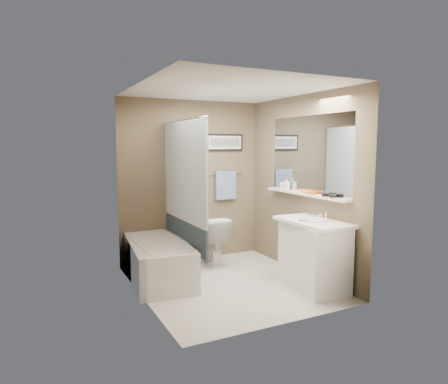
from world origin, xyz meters
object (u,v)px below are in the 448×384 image
candle_bowl_near (333,196)px  hair_brush_front (311,192)px  soap_bottle (286,184)px  candle_bowl_far (325,195)px  bathtub (158,261)px  glass_jar (283,186)px  toilet (210,240)px  vanity (313,256)px  hair_brush_back (305,191)px

candle_bowl_near → hair_brush_front: 0.41m
soap_bottle → candle_bowl_far: bearing=-90.0°
bathtub → glass_jar: (1.79, -0.21, 0.92)m
toilet → vanity: vanity is taller
vanity → candle_bowl_far: bearing=15.8°
candle_bowl_near → hair_brush_front: size_ratio=0.41×
candle_bowl_far → hair_brush_back: size_ratio=0.41×
vanity → candle_bowl_near: (0.19, -0.10, 0.73)m
bathtub → hair_brush_front: (1.79, -0.83, 0.89)m
bathtub → hair_brush_back: 2.12m
toilet → candle_bowl_near: 1.97m
candle_bowl_far → glass_jar: size_ratio=0.90×
vanity → candle_bowl_near: 0.76m
candle_bowl_near → hair_brush_back: size_ratio=0.41×
candle_bowl_far → toilet: bearing=122.2°
hair_brush_back → bathtub: bearing=158.2°
toilet → hair_brush_front: size_ratio=3.24×
glass_jar → soap_bottle: size_ratio=0.60×
candle_bowl_near → soap_bottle: size_ratio=0.54×
hair_brush_back → hair_brush_front: bearing=-90.0°
vanity → hair_brush_front: size_ratio=4.09×
bathtub → soap_bottle: soap_bottle is taller
candle_bowl_near → glass_jar: bearing=90.0°
candle_bowl_far → hair_brush_front: (0.00, 0.28, 0.00)m
vanity → candle_bowl_far: size_ratio=10.00×
hair_brush_back → glass_jar: glass_jar is taller
soap_bottle → toilet: bearing=145.8°
hair_brush_back → soap_bottle: (0.00, 0.42, 0.06)m
candle_bowl_far → vanity: bearing=-171.6°
bathtub → candle_bowl_far: candle_bowl_far is taller
bathtub → vanity: 1.97m
toilet → candle_bowl_far: (0.90, -1.43, 0.78)m
soap_bottle → hair_brush_back: bearing=-90.0°
hair_brush_back → soap_bottle: soap_bottle is taller
toilet → glass_jar: size_ratio=7.13×
hair_brush_front → glass_jar: 0.63m
toilet → hair_brush_front: 1.66m
hair_brush_back → glass_jar: size_ratio=2.20×
hair_brush_front → soap_bottle: bearing=90.0°
candle_bowl_near → candle_bowl_far: 0.13m
hair_brush_back → soap_bottle: 0.42m
candle_bowl_near → hair_brush_front: bearing=90.0°
hair_brush_front → hair_brush_back: size_ratio=1.00×
bathtub → candle_bowl_far: bearing=-25.8°
candle_bowl_far → glass_jar: (0.00, 0.91, 0.03)m
bathtub → hair_brush_front: 2.16m
glass_jar → candle_bowl_far: bearing=-90.0°
toilet → hair_brush_back: hair_brush_back is taller
candle_bowl_far → soap_bottle: size_ratio=0.54×
bathtub → hair_brush_front: bearing=-18.8°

